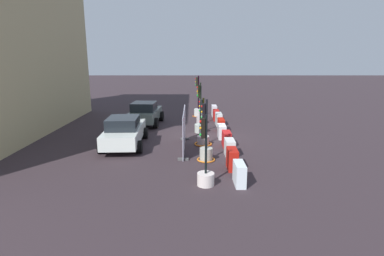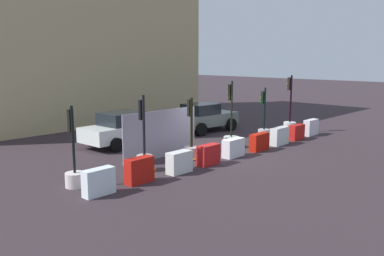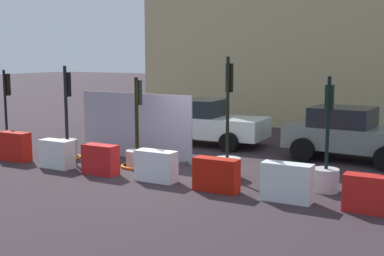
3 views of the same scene
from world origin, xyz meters
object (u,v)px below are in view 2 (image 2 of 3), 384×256
at_px(traffic_light_5, 290,124).
at_px(car_white_van, 126,128).
at_px(construction_barrier_4, 233,148).
at_px(car_grey_saloon, 204,117).
at_px(construction_barrier_5, 259,142).
at_px(traffic_light_1, 144,158).
at_px(construction_barrier_8, 311,127).
at_px(traffic_light_4, 264,130).
at_px(construction_barrier_6, 279,136).
at_px(traffic_light_3, 231,137).
at_px(construction_barrier_1, 139,170).
at_px(construction_barrier_0, 99,182).
at_px(construction_barrier_7, 296,132).
at_px(construction_barrier_2, 179,162).
at_px(traffic_light_2, 191,149).
at_px(construction_barrier_3, 208,155).
at_px(traffic_light_0, 75,172).

height_order(traffic_light_5, car_white_van, traffic_light_5).
xyz_separation_m(construction_barrier_4, car_grey_saloon, (3.68, 5.01, 0.41)).
xyz_separation_m(construction_barrier_5, car_white_van, (-3.34, 5.44, 0.39)).
xyz_separation_m(traffic_light_1, construction_barrier_8, (10.74, -1.12, -0.06)).
bearing_deg(construction_barrier_5, traffic_light_5, 15.31).
xyz_separation_m(traffic_light_4, construction_barrier_6, (-0.52, -1.24, -0.09)).
height_order(traffic_light_1, traffic_light_3, traffic_light_3).
distance_m(traffic_light_1, construction_barrier_1, 1.53).
xyz_separation_m(construction_barrier_0, construction_barrier_7, (11.88, -0.02, -0.03)).
height_order(traffic_light_3, traffic_light_5, traffic_light_5).
bearing_deg(car_grey_saloon, construction_barrier_5, -110.61).
relative_size(construction_barrier_2, car_white_van, 0.22).
bearing_deg(construction_barrier_8, construction_barrier_1, 179.73).
distance_m(traffic_light_2, construction_barrier_7, 6.66).
xyz_separation_m(construction_barrier_3, construction_barrier_8, (8.48, 0.07, 0.03)).
distance_m(construction_barrier_1, car_white_van, 6.35).
distance_m(traffic_light_5, construction_barrier_5, 5.14).
bearing_deg(traffic_light_2, car_grey_saloon, 37.43).
bearing_deg(construction_barrier_7, traffic_light_1, 172.83).
distance_m(construction_barrier_3, construction_barrier_4, 1.71).
relative_size(traffic_light_5, construction_barrier_8, 2.99).
distance_m(car_white_van, car_grey_saloon, 5.28).
distance_m(traffic_light_0, traffic_light_5, 13.49).
xyz_separation_m(traffic_light_1, construction_barrier_4, (3.97, -1.09, -0.09)).
height_order(traffic_light_1, construction_barrier_1, traffic_light_1).
relative_size(construction_barrier_4, car_grey_saloon, 0.27).
bearing_deg(traffic_light_5, traffic_light_1, -179.22).
bearing_deg(car_grey_saloon, traffic_light_4, -85.58).
height_order(traffic_light_2, construction_barrier_1, traffic_light_2).
bearing_deg(car_white_van, construction_barrier_4, -73.39).
distance_m(traffic_light_1, construction_barrier_2, 1.35).
xyz_separation_m(traffic_light_5, construction_barrier_8, (0.07, -1.27, -0.07)).
xyz_separation_m(traffic_light_5, car_grey_saloon, (-3.03, 3.77, 0.30)).
relative_size(traffic_light_0, construction_barrier_1, 2.67).
xyz_separation_m(traffic_light_4, traffic_light_5, (2.73, 0.11, -0.01)).
bearing_deg(construction_barrier_0, traffic_light_2, 12.41).
bearing_deg(traffic_light_1, construction_barrier_1, -136.00).
height_order(traffic_light_5, construction_barrier_5, traffic_light_5).
height_order(construction_barrier_5, car_grey_saloon, car_grey_saloon).
height_order(traffic_light_5, construction_barrier_8, traffic_light_5).
bearing_deg(construction_barrier_0, construction_barrier_6, -0.41).
relative_size(construction_barrier_0, car_white_van, 0.22).
bearing_deg(car_white_van, construction_barrier_2, -107.49).
relative_size(traffic_light_1, construction_barrier_8, 2.64).
bearing_deg(construction_barrier_4, car_grey_saloon, 53.70).
relative_size(traffic_light_3, car_grey_saloon, 0.78).
distance_m(traffic_light_4, car_grey_saloon, 3.90).
distance_m(construction_barrier_5, construction_barrier_7, 3.43).
relative_size(traffic_light_1, traffic_light_2, 1.11).
distance_m(construction_barrier_0, construction_barrier_5, 8.46).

